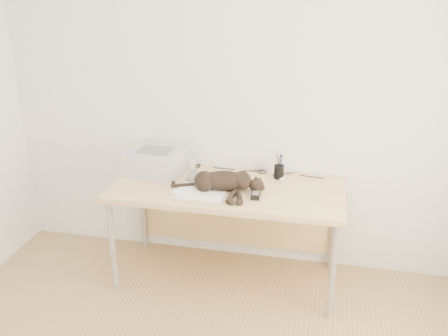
% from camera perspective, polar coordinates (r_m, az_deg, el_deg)
% --- Properties ---
extents(wall_back, '(3.50, 0.00, 3.50)m').
position_cam_1_polar(wall_back, '(3.59, 1.55, 8.33)').
color(wall_back, white).
rests_on(wall_back, floor).
extents(desk, '(1.60, 0.70, 0.74)m').
position_cam_1_polar(desk, '(3.57, 0.63, -3.58)').
color(desk, '#DCC080').
rests_on(desk, floor).
extents(printer, '(0.42, 0.37, 0.18)m').
position_cam_1_polar(printer, '(3.67, -7.80, 0.73)').
color(printer, silver).
rests_on(printer, desk).
extents(papers, '(0.36, 0.28, 0.01)m').
position_cam_1_polar(papers, '(3.35, -2.75, -2.84)').
color(papers, white).
rests_on(papers, desk).
extents(cat, '(0.65, 0.30, 0.15)m').
position_cam_1_polar(cat, '(3.36, -0.27, -1.60)').
color(cat, black).
rests_on(cat, desk).
extents(mug, '(0.13, 0.13, 0.09)m').
position_cam_1_polar(mug, '(3.74, -3.81, 0.60)').
color(mug, white).
rests_on(mug, desk).
extents(pen_cup, '(0.07, 0.07, 0.18)m').
position_cam_1_polar(pen_cup, '(3.58, 6.30, -0.39)').
color(pen_cup, black).
rests_on(pen_cup, desk).
extents(remote_grey, '(0.06, 0.18, 0.02)m').
position_cam_1_polar(remote_grey, '(3.61, -3.67, -0.86)').
color(remote_grey, slate).
rests_on(remote_grey, desk).
extents(remote_black, '(0.07, 0.20, 0.02)m').
position_cam_1_polar(remote_black, '(3.33, 3.70, -2.83)').
color(remote_black, black).
rests_on(remote_black, desk).
extents(mouse, '(0.06, 0.10, 0.03)m').
position_cam_1_polar(mouse, '(3.60, 6.62, -0.88)').
color(mouse, white).
rests_on(mouse, desk).
extents(cable_tangle, '(1.36, 0.07, 0.01)m').
position_cam_1_polar(cable_tangle, '(3.71, 1.32, -0.18)').
color(cable_tangle, black).
rests_on(cable_tangle, desk).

